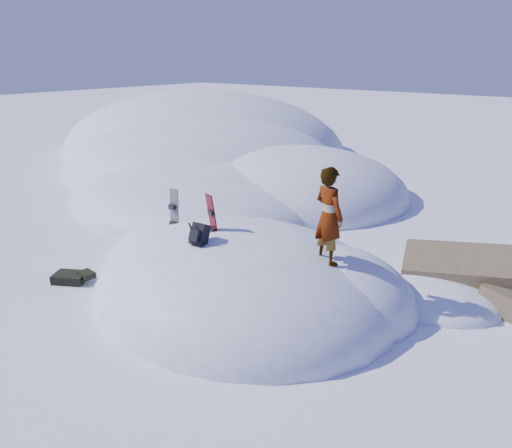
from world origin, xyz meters
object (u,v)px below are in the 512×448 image
Objects in this scene: snowboard_red at (213,223)px; person at (329,216)px; backpack at (199,235)px; snowboard_dark at (174,217)px.

person reaches higher than snowboard_red.
backpack is 0.28× the size of person.
person is at bearing 29.70° from snowboard_red.
backpack is (2.05, -1.19, 0.35)m from snowboard_dark.
snowboard_red is 2.57m from person.
snowboard_dark is at bearing 19.72° from person.
person is at bearing 26.85° from backpack.
backpack is at bearing -31.82° from snowboard_dark.
backpack is (0.22, -0.64, -0.02)m from snowboard_red.
person is (2.22, 1.26, 0.52)m from backpack.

